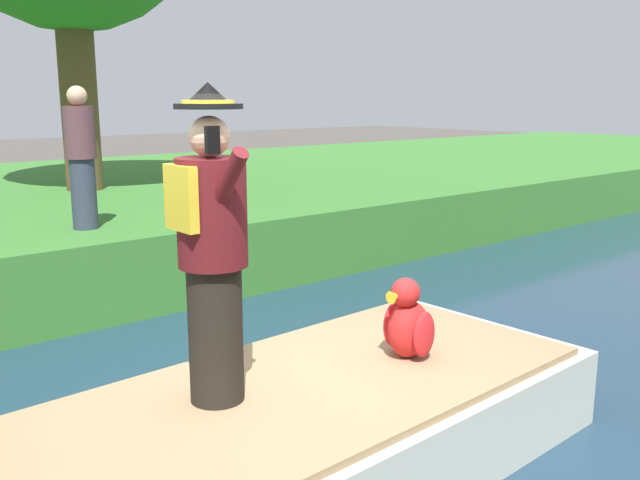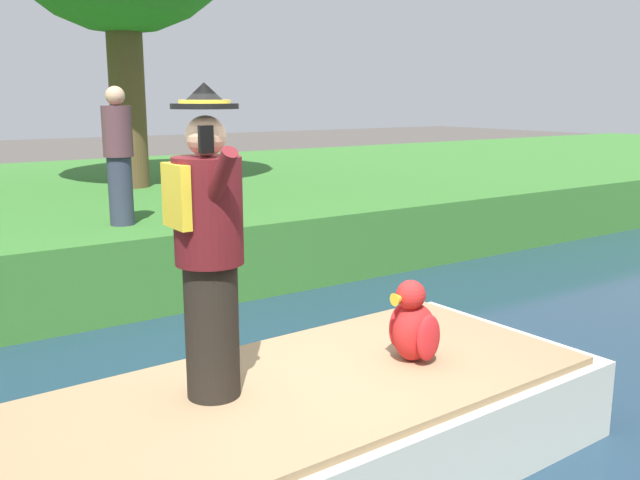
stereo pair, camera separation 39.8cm
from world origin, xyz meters
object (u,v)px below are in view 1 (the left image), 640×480
at_px(person_pirate, 212,248).
at_px(parrot_plush, 408,323).
at_px(person_bystander, 81,157).
at_px(boat, 299,432).

height_order(person_pirate, parrot_plush, person_pirate).
distance_m(person_pirate, parrot_plush, 1.56).
height_order(person_pirate, person_bystander, person_bystander).
height_order(boat, parrot_plush, parrot_plush).
distance_m(parrot_plush, person_bystander, 4.69).
xyz_separation_m(parrot_plush, person_bystander, (-4.59, -0.44, 0.86)).
bearing_deg(person_bystander, parrot_plush, 5.51).
relative_size(person_pirate, parrot_plush, 3.25).
bearing_deg(parrot_plush, person_pirate, -100.41).
xyz_separation_m(boat, person_pirate, (-0.17, -0.49, 1.23)).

